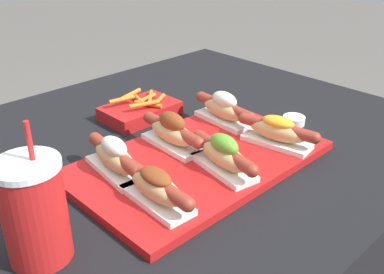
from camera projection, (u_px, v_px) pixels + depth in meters
patio_table at (160, 266)px, 1.19m from camera, size 1.35×1.00×0.71m
serving_tray at (199, 161)px, 0.96m from camera, size 0.54×0.33×0.02m
hot_dog_0 at (156, 187)px, 0.79m from camera, size 0.07×0.20×0.07m
hot_dog_1 at (224, 155)px, 0.89m from camera, size 0.09×0.19×0.08m
hot_dog_2 at (277, 131)px, 0.99m from camera, size 0.09×0.19×0.07m
hot_dog_3 at (115, 157)px, 0.88m from camera, size 0.08×0.20×0.08m
hot_dog_4 at (172, 132)px, 0.98m from camera, size 0.07×0.20×0.08m
hot_dog_5 at (224, 109)px, 1.10m from camera, size 0.07×0.20×0.08m
sauce_bowl at (294, 120)px, 1.14m from camera, size 0.06×0.06×0.02m
drink_cup at (34, 211)px, 0.67m from camera, size 0.10×0.10×0.23m
fries_basket at (140, 110)px, 1.17m from camera, size 0.19×0.13×0.06m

